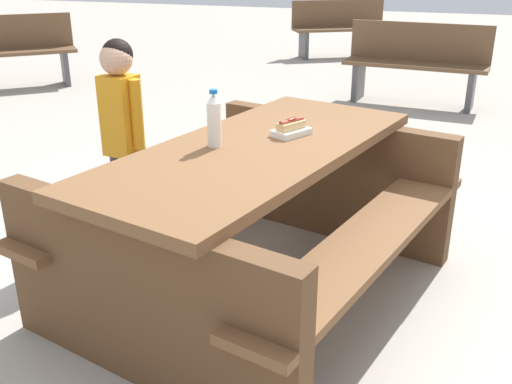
# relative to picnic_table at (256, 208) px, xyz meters

# --- Properties ---
(ground_plane) EXTENTS (30.00, 30.00, 0.00)m
(ground_plane) POSITION_rel_picnic_table_xyz_m (0.00, 0.00, -0.44)
(ground_plane) COLOR #ADA599
(ground_plane) RESTS_ON ground
(picnic_table) EXTENTS (2.07, 1.78, 0.75)m
(picnic_table) POSITION_rel_picnic_table_xyz_m (0.00, 0.00, 0.00)
(picnic_table) COLOR brown
(picnic_table) RESTS_ON ground
(soda_bottle) EXTENTS (0.06, 0.06, 0.26)m
(soda_bottle) POSITION_rel_picnic_table_xyz_m (-0.07, 0.17, 0.42)
(soda_bottle) COLOR silver
(soda_bottle) RESTS_ON picnic_table
(hotdog_tray) EXTENTS (0.21, 0.18, 0.08)m
(hotdog_tray) POSITION_rel_picnic_table_xyz_m (0.20, -0.10, 0.34)
(hotdog_tray) COLOR white
(hotdog_tray) RESTS_ON picnic_table
(child_in_coat) EXTENTS (0.19, 0.28, 1.14)m
(child_in_coat) POSITION_rel_picnic_table_xyz_m (0.30, 0.88, 0.28)
(child_in_coat) COLOR #3F334C
(child_in_coat) RESTS_ON ground
(park_bench_near) EXTENTS (0.51, 1.53, 0.85)m
(park_bench_near) POSITION_rel_picnic_table_xyz_m (4.23, -0.29, 0.00)
(park_bench_near) COLOR brown
(park_bench_near) RESTS_ON ground
(park_bench_mid) EXTENTS (1.14, 1.48, 0.85)m
(park_bench_mid) POSITION_rel_picnic_table_xyz_m (7.04, 1.17, 0.00)
(park_bench_mid) COLOR brown
(park_bench_mid) RESTS_ON ground
(park_bench_far) EXTENTS (1.32, 1.36, 0.85)m
(park_bench_far) POSITION_rel_picnic_table_xyz_m (3.40, 4.40, 0.00)
(park_bench_far) COLOR brown
(park_bench_far) RESTS_ON ground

